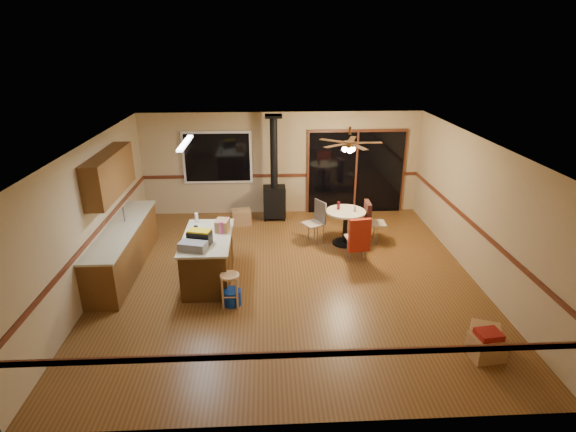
{
  "coord_description": "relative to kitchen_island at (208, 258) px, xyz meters",
  "views": [
    {
      "loc": [
        -0.4,
        -7.53,
        4.27
      ],
      "look_at": [
        0.0,
        0.3,
        1.15
      ],
      "focal_mm": 28.0,
      "sensor_mm": 36.0,
      "label": 1
    }
  ],
  "objects": [
    {
      "name": "floor",
      "position": [
        1.5,
        0.0,
        -0.45
      ],
      "size": [
        7.0,
        7.0,
        0.0
      ],
      "primitive_type": "plane",
      "color": "brown",
      "rests_on": "ground"
    },
    {
      "name": "ceiling",
      "position": [
        1.5,
        0.0,
        2.15
      ],
      "size": [
        7.0,
        7.0,
        0.0
      ],
      "primitive_type": "plane",
      "rotation": [
        3.14,
        0.0,
        0.0
      ],
      "color": "silver",
      "rests_on": "ground"
    },
    {
      "name": "wall_back",
      "position": [
        1.5,
        3.5,
        0.85
      ],
      "size": [
        7.0,
        0.0,
        7.0
      ],
      "primitive_type": "plane",
      "rotation": [
        1.57,
        0.0,
        0.0
      ],
      "color": "tan",
      "rests_on": "ground"
    },
    {
      "name": "wall_front",
      "position": [
        1.5,
        -3.5,
        0.85
      ],
      "size": [
        7.0,
        0.0,
        7.0
      ],
      "primitive_type": "plane",
      "rotation": [
        -1.57,
        0.0,
        0.0
      ],
      "color": "tan",
      "rests_on": "ground"
    },
    {
      "name": "wall_left",
      "position": [
        -2.0,
        0.0,
        0.85
      ],
      "size": [
        0.0,
        7.0,
        7.0
      ],
      "primitive_type": "plane",
      "rotation": [
        1.57,
        0.0,
        1.57
      ],
      "color": "tan",
      "rests_on": "ground"
    },
    {
      "name": "wall_right",
      "position": [
        5.0,
        0.0,
        0.85
      ],
      "size": [
        0.0,
        7.0,
        7.0
      ],
      "primitive_type": "plane",
      "rotation": [
        1.57,
        0.0,
        -1.57
      ],
      "color": "tan",
      "rests_on": "ground"
    },
    {
      "name": "chair_rail",
      "position": [
        1.5,
        0.0,
        0.55
      ],
      "size": [
        7.0,
        7.0,
        0.08
      ],
      "primitive_type": null,
      "color": "#522414",
      "rests_on": "ground"
    },
    {
      "name": "window",
      "position": [
        -0.1,
        3.45,
        1.05
      ],
      "size": [
        1.72,
        0.1,
        1.32
      ],
      "primitive_type": "cube",
      "color": "black",
      "rests_on": "ground"
    },
    {
      "name": "sliding_door",
      "position": [
        3.4,
        3.45,
        0.6
      ],
      "size": [
        2.52,
        0.1,
        2.1
      ],
      "primitive_type": "cube",
      "color": "black",
      "rests_on": "ground"
    },
    {
      "name": "lower_cabinets",
      "position": [
        -1.7,
        0.5,
        -0.02
      ],
      "size": [
        0.6,
        3.0,
        0.86
      ],
      "primitive_type": "cube",
      "color": "brown",
      "rests_on": "ground"
    },
    {
      "name": "countertop",
      "position": [
        -1.7,
        0.5,
        0.43
      ],
      "size": [
        0.64,
        3.04,
        0.04
      ],
      "primitive_type": "cube",
      "color": "#BBB391",
      "rests_on": "lower_cabinets"
    },
    {
      "name": "upper_cabinets",
      "position": [
        -1.83,
        0.7,
        1.45
      ],
      "size": [
        0.35,
        2.0,
        0.8
      ],
      "primitive_type": "cube",
      "color": "brown",
      "rests_on": "ground"
    },
    {
      "name": "kitchen_island",
      "position": [
        0.0,
        0.0,
        0.0
      ],
      "size": [
        0.88,
        1.68,
        0.9
      ],
      "color": "#422910",
      "rests_on": "ground"
    },
    {
      "name": "wood_stove",
      "position": [
        1.3,
        3.05,
        0.28
      ],
      "size": [
        0.55,
        0.5,
        2.52
      ],
      "color": "black",
      "rests_on": "ground"
    },
    {
      "name": "ceiling_fan",
      "position": [
        2.82,
        1.47,
        1.76
      ],
      "size": [
        0.24,
        0.24,
        0.55
      ],
      "color": "brown",
      "rests_on": "ceiling"
    },
    {
      "name": "fluorescent_strip",
      "position": [
        -0.3,
        0.3,
        2.11
      ],
      "size": [
        0.1,
        1.2,
        0.04
      ],
      "primitive_type": "cube",
      "color": "white",
      "rests_on": "ceiling"
    },
    {
      "name": "toolbox_grey",
      "position": [
        -0.17,
        -0.56,
        0.52
      ],
      "size": [
        0.52,
        0.37,
        0.14
      ],
      "primitive_type": "cube",
      "rotation": [
        0.0,
        0.0,
        -0.27
      ],
      "color": "slate",
      "rests_on": "kitchen_island"
    },
    {
      "name": "toolbox_black",
      "position": [
        -0.08,
        -0.3,
        0.56
      ],
      "size": [
        0.45,
        0.31,
        0.23
      ],
      "primitive_type": "cube",
      "rotation": [
        0.0,
        0.0,
        -0.26
      ],
      "color": "black",
      "rests_on": "kitchen_island"
    },
    {
      "name": "toolbox_yellow_lid",
      "position": [
        -0.08,
        -0.3,
        0.69
      ],
      "size": [
        0.42,
        0.3,
        0.03
      ],
      "primitive_type": "cube",
      "rotation": [
        0.0,
        0.0,
        -0.26
      ],
      "color": "gold",
      "rests_on": "toolbox_black"
    },
    {
      "name": "box_on_island",
      "position": [
        0.27,
        0.26,
        0.55
      ],
      "size": [
        0.27,
        0.35,
        0.21
      ],
      "primitive_type": "cube",
      "rotation": [
        0.0,
        0.0,
        -0.13
      ],
      "color": "#996E44",
      "rests_on": "kitchen_island"
    },
    {
      "name": "bottle_dark",
      "position": [
        -0.17,
        -0.08,
        0.57
      ],
      "size": [
        0.08,
        0.08,
        0.25
      ],
      "primitive_type": "cylinder",
      "rotation": [
        0.0,
        0.0,
        -0.16
      ],
      "color": "black",
      "rests_on": "kitchen_island"
    },
    {
      "name": "bottle_pink",
      "position": [
        0.26,
        0.11,
        0.56
      ],
      "size": [
        0.1,
        0.1,
        0.23
      ],
      "primitive_type": "cylinder",
      "rotation": [
        0.0,
        0.0,
        0.43
      ],
      "color": "#D84C8C",
      "rests_on": "kitchen_island"
    },
    {
      "name": "bottle_white",
      "position": [
        -0.27,
        0.68,
        0.54
      ],
      "size": [
        0.07,
        0.07,
        0.19
      ],
      "primitive_type": "cylinder",
      "rotation": [
        0.0,
        0.0,
        -0.12
      ],
      "color": "white",
      "rests_on": "kitchen_island"
    },
    {
      "name": "bar_stool",
      "position": [
        0.46,
        -0.89,
        -0.16
      ],
      "size": [
        0.35,
        0.35,
        0.59
      ],
      "primitive_type": "cylinder",
      "rotation": [
        0.0,
        0.0,
        0.09
      ],
      "color": "tan",
      "rests_on": "floor"
    },
    {
      "name": "blue_bucket",
      "position": [
        0.48,
        -0.86,
        -0.32
      ],
      "size": [
        0.37,
        0.37,
        0.27
      ],
      "primitive_type": "cylinder",
      "rotation": [
        0.0,
        0.0,
        -0.19
      ],
      "color": "#0B319E",
      "rests_on": "floor"
    },
    {
      "name": "dining_table",
      "position": [
        2.82,
        1.47,
        0.08
      ],
      "size": [
        0.86,
        0.86,
        0.78
      ],
      "color": "black",
      "rests_on": "ground"
    },
    {
      "name": "glass_red",
      "position": [
        2.67,
        1.57,
        0.42
      ],
      "size": [
        0.07,
        0.07,
        0.18
      ],
      "primitive_type": "cylinder",
      "rotation": [
        0.0,
        0.0,
        -0.06
      ],
      "color": "#590C14",
      "rests_on": "dining_table"
    },
    {
      "name": "glass_cream",
      "position": [
        3.0,
        1.42,
        0.39
      ],
      "size": [
        0.07,
        0.07,
        0.13
      ],
      "primitive_type": "cylinder",
      "rotation": [
        0.0,
        0.0,
        0.34
      ],
      "color": "beige",
      "rests_on": "dining_table"
    },
    {
      "name": "chair_left",
      "position": [
        2.21,
        1.62,
        0.14
      ],
      "size": [
        0.55,
        0.55,
        0.51
      ],
      "color": "tan",
      "rests_on": "ground"
    },
    {
      "name": "chair_near",
      "position": [
        2.94,
        0.59,
        0.14
      ],
      "size": [
        0.48,
        0.51,
        0.7
      ],
      "color": "tan",
      "rests_on": "ground"
    },
    {
      "name": "chair_right",
      "position": [
        3.34,
        1.53,
        0.14
      ],
      "size": [
        0.48,
        0.44,
        0.7
      ],
      "color": "tan",
      "rests_on": "ground"
    },
    {
      "name": "box_under_window",
      "position": [
        0.48,
        2.72,
        -0.27
      ],
      "size": [
        0.5,
        0.43,
        0.37
      ],
      "primitive_type": "cube",
      "rotation": [
        0.0,
        0.0,
        0.14
      ],
      "color": "#996E44",
      "rests_on": "floor"
    },
    {
      "name": "box_corner_a",
      "position": [
        4.2,
        -2.43,
        -0.28
      ],
      "size": [
        0.49,
        0.43,
        0.34
      ],
      "primitive_type": "cube",
      "rotation": [
        0.0,
        0.0,
        0.12
      ],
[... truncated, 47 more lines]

